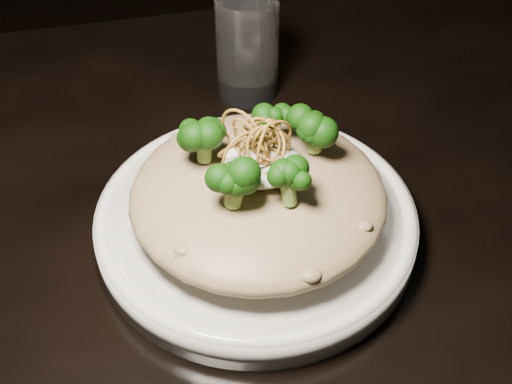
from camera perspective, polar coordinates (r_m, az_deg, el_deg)
table at (r=0.74m, az=4.39°, el=-6.27°), size 1.10×0.80×0.75m
plate at (r=0.64m, az=0.00°, el=-2.60°), size 0.29×0.29×0.03m
risotto at (r=0.61m, az=0.16°, el=-0.23°), size 0.22×0.22×0.05m
broccoli at (r=0.59m, az=0.38°, el=3.88°), size 0.14×0.14×0.05m
cheese at (r=0.59m, az=0.40°, el=2.44°), size 0.07×0.07×0.02m
shallots at (r=0.58m, az=0.27°, el=4.61°), size 0.06×0.06×0.04m
drinking_glass at (r=0.79m, az=-0.71°, el=11.64°), size 0.08×0.08×0.12m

